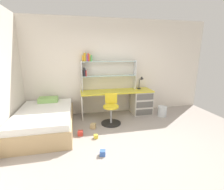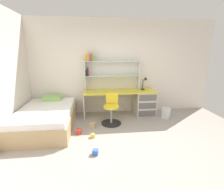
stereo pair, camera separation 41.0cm
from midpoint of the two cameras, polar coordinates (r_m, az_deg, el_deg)
name	(u,v)px [view 1 (the left image)]	position (r m, az deg, el deg)	size (l,w,h in m)	color
ground_plane	(137,151)	(3.36, 4.94, -18.72)	(5.99, 5.48, 0.02)	#9E938C
room_shell	(70,73)	(3.90, -17.42, 7.34)	(5.99, 5.48, 2.77)	silver
desk	(135,100)	(5.04, 5.60, -1.86)	(2.09, 0.60, 0.74)	gold
bookshelf_hutch	(102,68)	(4.83, -5.96, 9.12)	(1.61, 0.22, 1.07)	silver
desk_lamp	(142,81)	(5.04, 7.90, 4.86)	(0.20, 0.17, 0.38)	black
swivel_chair	(111,112)	(4.34, -3.07, -5.98)	(0.52, 0.52, 0.79)	black
bed_platform	(45,120)	(4.35, -24.66, -8.05)	(1.26, 1.94, 0.64)	tan
waste_bin	(162,111)	(5.04, 14.73, -5.48)	(0.26, 0.26, 0.30)	silver
toy_block_blue_0	(103,153)	(3.21, -7.14, -19.32)	(0.10, 0.10, 0.10)	#3860B7
toy_block_natural_1	(93,126)	(4.20, -9.34, -10.59)	(0.12, 0.12, 0.12)	tan
toy_block_red_2	(80,133)	(3.94, -13.87, -12.72)	(0.11, 0.11, 0.11)	red
toy_block_yellow_3	(96,137)	(3.76, -8.81, -14.05)	(0.08, 0.08, 0.08)	gold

